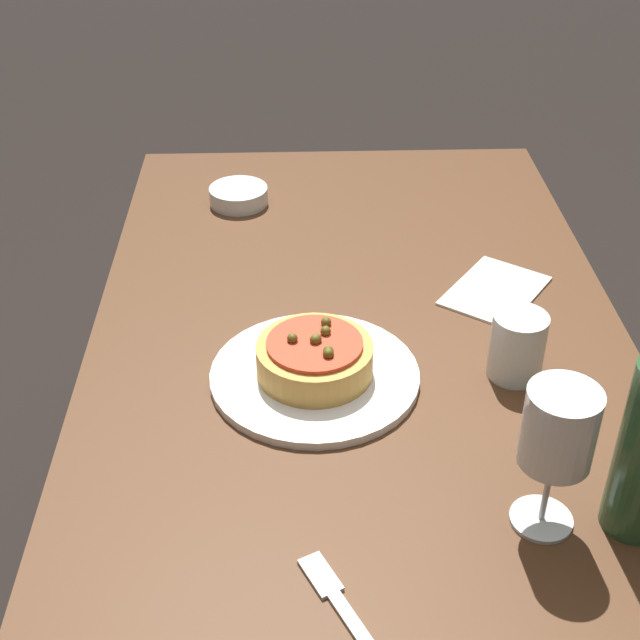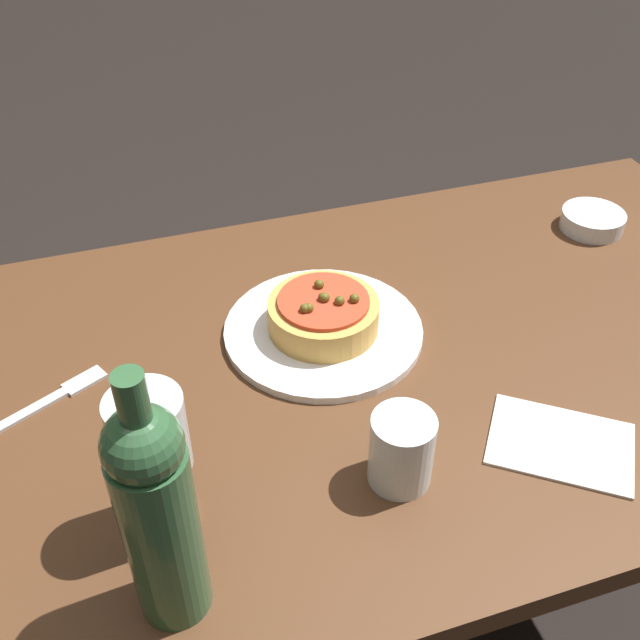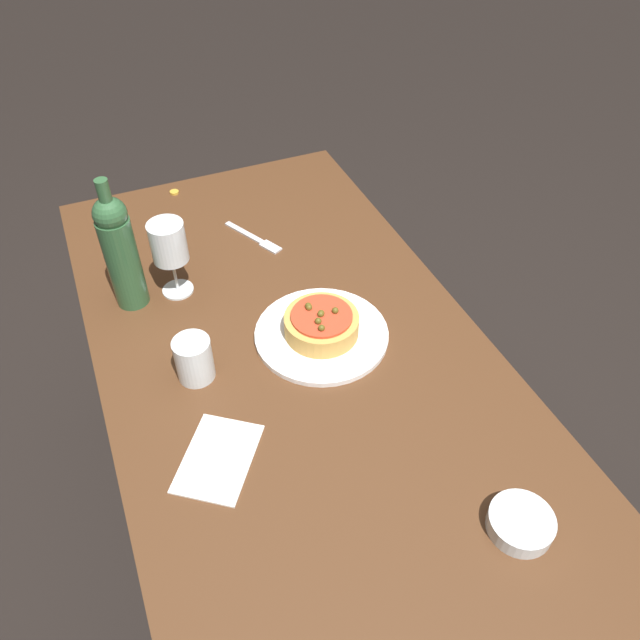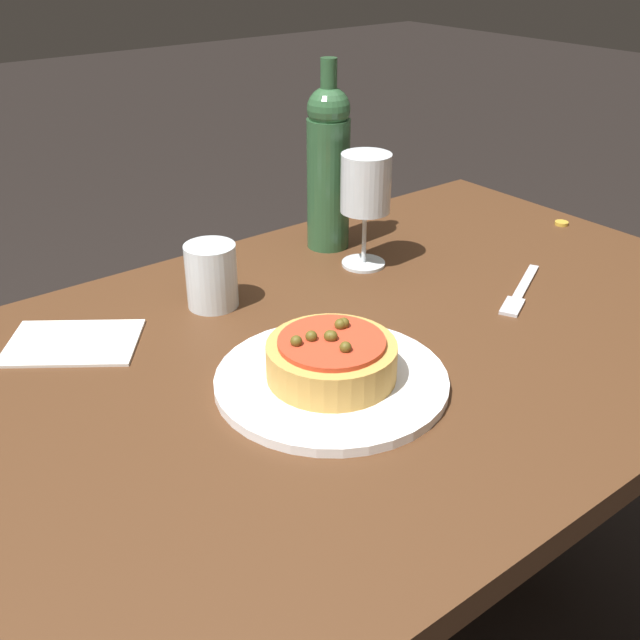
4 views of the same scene
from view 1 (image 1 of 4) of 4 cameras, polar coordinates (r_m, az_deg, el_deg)
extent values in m
cube|color=#4C2D19|center=(1.21, 2.84, -4.04)|extent=(1.46, 0.77, 0.03)
cylinder|color=#4C2D19|center=(1.97, -8.40, -0.24)|extent=(0.06, 0.06, 0.68)
cylinder|color=#4C2D19|center=(2.00, 10.39, 0.13)|extent=(0.06, 0.06, 0.68)
cylinder|color=white|center=(1.19, -0.34, -3.59)|extent=(0.28, 0.28, 0.01)
cylinder|color=gold|center=(1.17, -0.35, -2.51)|extent=(0.15, 0.15, 0.04)
cylinder|color=red|center=(1.15, -0.35, -1.53)|extent=(0.13, 0.13, 0.01)
sphere|color=brown|center=(1.15, -0.23, -1.21)|extent=(0.01, 0.01, 0.01)
sphere|color=brown|center=(1.17, 0.36, -0.71)|extent=(0.01, 0.01, 0.01)
sphere|color=brown|center=(1.13, 0.53, -2.16)|extent=(0.01, 0.01, 0.01)
sphere|color=brown|center=(1.13, 0.54, -2.01)|extent=(0.01, 0.01, 0.01)
sphere|color=brown|center=(1.15, -1.78, -1.18)|extent=(0.01, 0.01, 0.01)
sphere|color=brown|center=(1.18, 0.40, -0.13)|extent=(0.01, 0.01, 0.01)
sphere|color=brown|center=(1.15, -0.32, -1.26)|extent=(0.01, 0.01, 0.01)
cylinder|color=silver|center=(1.03, 13.96, -12.26)|extent=(0.07, 0.07, 0.00)
cylinder|color=silver|center=(1.00, 14.32, -10.47)|extent=(0.01, 0.01, 0.09)
cylinder|color=silver|center=(0.94, 15.08, -6.66)|extent=(0.08, 0.08, 0.09)
cylinder|color=silver|center=(1.20, 12.51, -1.61)|extent=(0.07, 0.07, 0.09)
cylinder|color=silver|center=(1.62, -5.23, 7.94)|extent=(0.10, 0.10, 0.03)
cube|color=silver|center=(0.95, 0.03, -16.02)|extent=(0.06, 0.05, 0.00)
cube|color=silver|center=(1.39, 11.14, 1.85)|extent=(0.20, 0.19, 0.00)
camera|label=2|loc=(1.04, 51.23, 20.05)|focal=42.00mm
camera|label=3|loc=(1.82, 13.29, 39.82)|focal=35.00mm
camera|label=4|loc=(1.53, -25.34, 22.31)|focal=42.00mm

